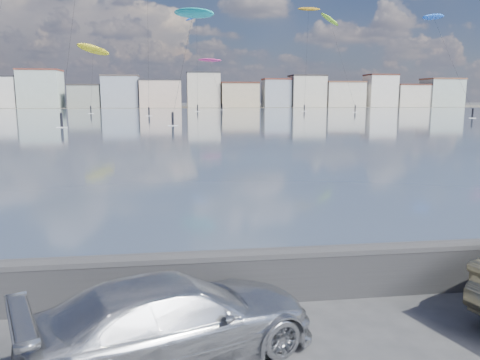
{
  "coord_description": "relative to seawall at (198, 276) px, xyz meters",
  "views": [
    {
      "loc": [
        -0.35,
        -5.84,
        3.96
      ],
      "look_at": [
        1.0,
        4.0,
        2.2
      ],
      "focal_mm": 35.0,
      "sensor_mm": 36.0,
      "label": 1
    }
  ],
  "objects": [
    {
      "name": "bay_water",
      "position": [
        0.0,
        88.8,
        -0.58
      ],
      "size": [
        500.0,
        177.0,
        0.0
      ],
      "primitive_type": "cube",
      "color": "#435067",
      "rests_on": "ground"
    },
    {
      "name": "far_shore_strip",
      "position": [
        0.0,
        197.3,
        -0.57
      ],
      "size": [
        500.0,
        60.0,
        0.0
      ],
      "primitive_type": "cube",
      "color": "#4C473D",
      "rests_on": "ground"
    },
    {
      "name": "seawall",
      "position": [
        0.0,
        0.0,
        0.0
      ],
      "size": [
        400.0,
        0.36,
        1.08
      ],
      "color": "#28282B",
      "rests_on": "ground"
    },
    {
      "name": "far_buildings",
      "position": [
        1.31,
        183.3,
        5.44
      ],
      "size": [
        240.79,
        13.26,
        14.6
      ],
      "color": "beige",
      "rests_on": "ground"
    },
    {
      "name": "car_silver",
      "position": [
        -0.43,
        -1.88,
        0.07
      ],
      "size": [
        4.84,
        3.37,
        1.3
      ],
      "primitive_type": "imported",
      "rotation": [
        0.0,
        0.0,
        1.95
      ],
      "color": "#BBBDC3",
      "rests_on": "ground"
    },
    {
      "name": "kitesurfer_0",
      "position": [
        -20.87,
        119.36,
        15.38
      ],
      "size": [
        9.01,
        11.68,
        18.11
      ],
      "color": "yellow",
      "rests_on": "ground"
    },
    {
      "name": "kitesurfer_4",
      "position": [
        55.98,
        91.1,
        20.32
      ],
      "size": [
        8.14,
        19.12,
        22.5
      ],
      "color": "blue",
      "rests_on": "ground"
    },
    {
      "name": "kitesurfer_5",
      "position": [
        11.63,
        155.71,
        15.81
      ],
      "size": [
        9.44,
        17.98,
        17.55
      ],
      "color": "#E5338C",
      "rests_on": "ground"
    },
    {
      "name": "kitesurfer_6",
      "position": [
        44.82,
        128.26,
        25.34
      ],
      "size": [
        8.47,
        18.67,
        28.26
      ],
      "color": "#8CD826",
      "rests_on": "ground"
    },
    {
      "name": "kitesurfer_11",
      "position": [
        2.68,
        67.16,
        16.08
      ],
      "size": [
        8.24,
        14.36,
        18.39
      ],
      "color": "#19BFBF",
      "rests_on": "ground"
    },
    {
      "name": "kitesurfer_13",
      "position": [
        6.51,
        135.55,
        26.45
      ],
      "size": [
        7.69,
        12.25,
        29.68
      ],
      "color": "blue",
      "rests_on": "ground"
    },
    {
      "name": "kitesurfer_15",
      "position": [
        39.12,
        131.22,
        28.42
      ],
      "size": [
        6.82,
        11.59,
        31.01
      ],
      "color": "#BF8C19",
      "rests_on": "ground"
    }
  ]
}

